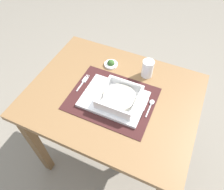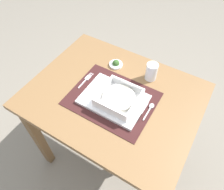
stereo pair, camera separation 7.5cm
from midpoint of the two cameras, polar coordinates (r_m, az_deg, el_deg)
ground_plane at (r=1.71m, az=1.55°, el=-15.33°), size 6.00×6.00×0.00m
dining_table at (r=1.17m, az=2.19°, el=-3.49°), size 0.87×0.68×0.73m
placemat at (r=1.06m, az=2.04°, el=-1.05°), size 0.42×0.33×0.00m
serving_plate at (r=1.04m, az=2.53°, el=-1.26°), size 0.31×0.22×0.02m
porridge_bowl at (r=1.01m, az=3.98°, el=-1.04°), size 0.18×0.18×0.05m
fork at (r=1.14m, az=-5.05°, el=4.18°), size 0.02×0.13×0.00m
spoon at (r=1.04m, az=12.44°, el=-3.43°), size 0.02×0.11×0.01m
butter_knife at (r=1.02m, az=9.92°, el=-4.90°), size 0.01×0.13×0.01m
bread_knife at (r=1.02m, az=9.14°, el=-4.30°), size 0.01×0.14×0.01m
drinking_glass at (r=1.15m, az=12.44°, el=5.90°), size 0.06×0.06×0.10m
condiment_saucer at (r=1.22m, az=2.86°, el=8.32°), size 0.08×0.08×0.04m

